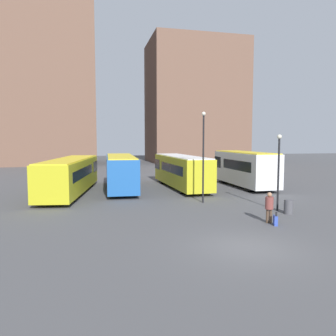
# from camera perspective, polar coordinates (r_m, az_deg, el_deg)

# --- Properties ---
(ground_plane) EXTENTS (160.00, 160.00, 0.00)m
(ground_plane) POSITION_cam_1_polar(r_m,az_deg,el_deg) (14.24, 13.58, -13.34)
(ground_plane) COLOR #4C4C4F
(building_block_left) EXTENTS (25.60, 14.79, 44.59)m
(building_block_left) POSITION_cam_1_polar(r_m,az_deg,el_deg) (67.71, -24.32, 19.82)
(building_block_left) COLOR brown
(building_block_left) RESTS_ON ground_plane
(building_block_right) EXTENTS (18.51, 13.65, 23.86)m
(building_block_right) POSITION_cam_1_polar(r_m,az_deg,el_deg) (67.88, 4.71, 11.28)
(building_block_right) COLOR brown
(building_block_right) RESTS_ON ground_plane
(bus_0) EXTENTS (4.53, 12.70, 2.88)m
(bus_0) POSITION_cam_1_polar(r_m,az_deg,el_deg) (28.25, -16.59, -1.06)
(bus_0) COLOR gold
(bus_0) RESTS_ON ground_plane
(bus_1) EXTENTS (2.89, 10.41, 3.02)m
(bus_1) POSITION_cam_1_polar(r_m,az_deg,el_deg) (29.34, -8.24, -0.55)
(bus_1) COLOR #1E56A3
(bus_1) RESTS_ON ground_plane
(bus_2) EXTENTS (2.83, 10.84, 2.96)m
(bus_2) POSITION_cam_1_polar(r_m,az_deg,el_deg) (30.33, 2.24, -0.39)
(bus_2) COLOR gold
(bus_2) RESTS_ON ground_plane
(bus_3) EXTENTS (2.55, 9.04, 3.30)m
(bus_3) POSITION_cam_1_polar(r_m,az_deg,el_deg) (31.72, 13.16, 0.02)
(bus_3) COLOR silver
(bus_3) RESTS_ON ground_plane
(traveler) EXTENTS (0.55, 0.55, 1.66)m
(traveler) POSITION_cam_1_polar(r_m,az_deg,el_deg) (18.29, 17.22, -6.14)
(traveler) COLOR #4C3828
(traveler) RESTS_ON ground_plane
(suitcase) EXTENTS (0.31, 0.46, 0.74)m
(suitcase) POSITION_cam_1_polar(r_m,az_deg,el_deg) (18.06, 18.20, -8.67)
(suitcase) COLOR #334CB2
(suitcase) RESTS_ON ground_plane
(lamp_post_0) EXTENTS (0.28, 0.28, 6.36)m
(lamp_post_0) POSITION_cam_1_polar(r_m,az_deg,el_deg) (22.97, 6.18, 3.08)
(lamp_post_0) COLOR black
(lamp_post_0) RESTS_ON ground_plane
(lamp_post_1) EXTENTS (0.28, 0.28, 4.76)m
(lamp_post_1) POSITION_cam_1_polar(r_m,az_deg,el_deg) (21.42, 18.71, 0.47)
(lamp_post_1) COLOR black
(lamp_post_1) RESTS_ON ground_plane
(trash_bin) EXTENTS (0.52, 0.52, 0.85)m
(trash_bin) POSITION_cam_1_polar(r_m,az_deg,el_deg) (21.01, 20.24, -6.36)
(trash_bin) COLOR #47474C
(trash_bin) RESTS_ON ground_plane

